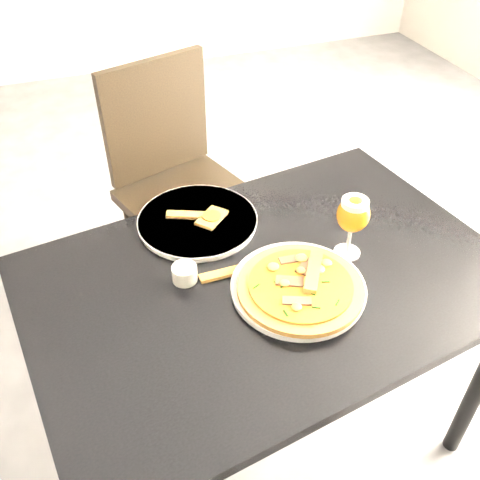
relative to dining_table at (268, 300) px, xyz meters
name	(u,v)px	position (x,y,z in m)	size (l,w,h in m)	color
ground	(272,350)	(0.17, 0.32, -0.66)	(6.00, 6.00, 0.00)	#4C4D4F
dining_table	(268,300)	(0.00, 0.00, 0.00)	(1.31, 0.97, 0.75)	black
chair_far	(179,181)	(-0.04, 0.81, -0.12)	(0.57, 0.57, 0.98)	black
plate_main	(298,288)	(0.05, -0.07, 0.10)	(0.33, 0.33, 0.02)	white
pizza	(300,286)	(0.04, -0.09, 0.12)	(0.31, 0.31, 0.03)	brown
plate_second	(198,221)	(-0.11, 0.27, 0.10)	(0.33, 0.33, 0.02)	white
crust_scraps	(203,216)	(-0.09, 0.26, 0.11)	(0.17, 0.12, 0.01)	brown
loose_crust	(222,274)	(-0.11, 0.04, 0.09)	(0.12, 0.03, 0.01)	brown
sauce_cup	(185,273)	(-0.20, 0.06, 0.11)	(0.06, 0.06, 0.04)	beige
beer_glass	(353,215)	(0.23, 0.01, 0.22)	(0.08, 0.08, 0.18)	#B1B4BA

